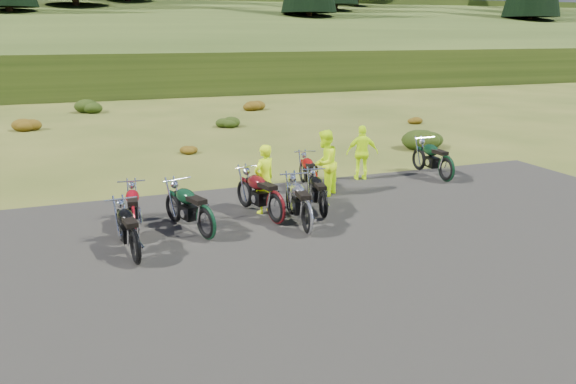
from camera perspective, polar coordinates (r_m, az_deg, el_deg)
name	(u,v)px	position (r m, az deg, el deg)	size (l,w,h in m)	color
ground	(285,234)	(12.35, -0.32, -4.26)	(300.00, 300.00, 0.00)	#3F4B19
gravel_pad	(322,268)	(10.63, 3.47, -7.73)	(20.00, 12.00, 0.04)	black
hill_slope	(115,76)	(61.15, -17.17, 11.20)	(300.00, 46.00, 3.00)	#2D4216
hill_plateau	(92,55)	(121.01, -19.25, 13.01)	(300.00, 90.00, 9.17)	#2D4216
shrub_2	(26,123)	(27.83, -25.09, 6.40)	(1.30, 1.30, 0.77)	brown
shrub_3	(90,104)	(33.00, -19.47, 8.39)	(1.56, 1.56, 0.92)	black
shrub_4	(187,148)	(20.79, -10.25, 4.46)	(0.77, 0.77, 0.45)	brown
shrub_5	(227,121)	(26.49, -6.21, 7.22)	(1.03, 1.03, 0.61)	black
shrub_6	(253,103)	(32.32, -3.59, 8.97)	(1.30, 1.30, 0.77)	brown
shrub_7	(424,136)	(22.12, 13.65, 5.56)	(1.56, 1.56, 0.92)	black
shrub_8	(412,119)	(28.10, 12.51, 7.27)	(0.77, 0.77, 0.45)	brown
motorcycle_0	(137,266)	(11.10, -15.09, -7.23)	(1.98, 0.66, 1.04)	black
motorcycle_1	(135,238)	(12.53, -15.24, -4.54)	(1.92, 0.64, 1.00)	maroon
motorcycle_2	(207,241)	(12.07, -8.25, -4.91)	(2.13, 0.71, 1.12)	black
motorcycle_3	(307,235)	(12.25, 1.97, -4.43)	(2.12, 0.71, 1.11)	#A7A7AB
motorcycle_4	(276,225)	(12.91, -1.22, -3.35)	(2.19, 0.73, 1.15)	#510D10
motorcycle_5	(323,219)	(13.34, 3.60, -2.74)	(1.86, 0.62, 0.98)	black
motorcycle_6	(314,196)	(15.17, 2.69, -0.42)	(1.94, 0.65, 1.02)	maroon
motorcycle_7	(445,182)	(17.17, 15.69, 0.94)	(2.18, 0.73, 1.14)	black
person_middle	(264,180)	(13.48, -2.42, 1.20)	(0.61, 0.40, 1.68)	#D2FB0D
person_right_a	(325,164)	(14.95, 3.74, 2.83)	(0.86, 0.67, 1.77)	#D2FB0D
person_right_b	(362,154)	(16.76, 7.54, 3.88)	(0.95, 0.39, 1.62)	#D2FB0D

